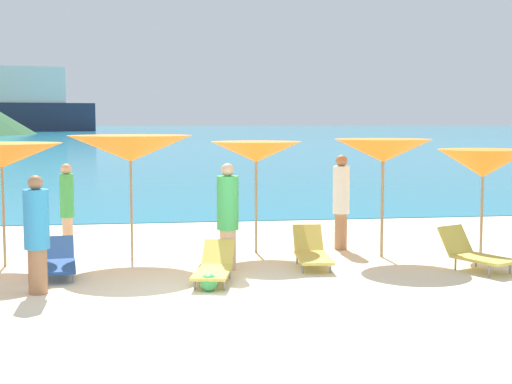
{
  "coord_description": "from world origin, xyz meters",
  "views": [
    {
      "loc": [
        -0.82,
        -10.38,
        2.58
      ],
      "look_at": [
        1.29,
        3.81,
        1.2
      ],
      "focal_mm": 51.43,
      "sensor_mm": 36.0,
      "label": 1
    }
  ],
  "objects_px": {
    "umbrella_3": "(130,149)",
    "umbrella_5": "(383,151)",
    "umbrella_4": "(256,152)",
    "lounge_chair_0": "(214,266)",
    "lounge_chair_2": "(59,261)",
    "beachgoer_3": "(341,199)",
    "beachgoer_4": "(37,232)",
    "beachgoer_2": "(67,204)",
    "umbrella_6": "(483,164)",
    "beachgoer_1": "(228,214)",
    "lounge_chair_7": "(475,253)",
    "beach_ball": "(209,282)",
    "lounge_chair_5": "(312,251)",
    "umbrella_2": "(2,156)"
  },
  "relations": [
    {
      "from": "beachgoer_1",
      "to": "beachgoer_3",
      "type": "distance_m",
      "value": 3.02
    },
    {
      "from": "umbrella_3",
      "to": "umbrella_5",
      "type": "bearing_deg",
      "value": -3.99
    },
    {
      "from": "umbrella_3",
      "to": "umbrella_5",
      "type": "height_order",
      "value": "umbrella_3"
    },
    {
      "from": "lounge_chair_2",
      "to": "beachgoer_2",
      "type": "relative_size",
      "value": 0.95
    },
    {
      "from": "umbrella_5",
      "to": "lounge_chair_2",
      "type": "height_order",
      "value": "umbrella_5"
    },
    {
      "from": "umbrella_4",
      "to": "beachgoer_2",
      "type": "bearing_deg",
      "value": 167.0
    },
    {
      "from": "umbrella_6",
      "to": "umbrella_4",
      "type": "bearing_deg",
      "value": 171.53
    },
    {
      "from": "lounge_chair_7",
      "to": "beachgoer_4",
      "type": "distance_m",
      "value": 7.32
    },
    {
      "from": "umbrella_4",
      "to": "beachgoer_1",
      "type": "relative_size",
      "value": 1.18
    },
    {
      "from": "umbrella_5",
      "to": "beachgoer_1",
      "type": "distance_m",
      "value": 3.32
    },
    {
      "from": "lounge_chair_0",
      "to": "beachgoer_2",
      "type": "bearing_deg",
      "value": 140.9
    },
    {
      "from": "umbrella_6",
      "to": "lounge_chair_7",
      "type": "relative_size",
      "value": 1.38
    },
    {
      "from": "umbrella_2",
      "to": "lounge_chair_5",
      "type": "height_order",
      "value": "umbrella_2"
    },
    {
      "from": "lounge_chair_0",
      "to": "beachgoer_4",
      "type": "distance_m",
      "value": 2.82
    },
    {
      "from": "lounge_chair_7",
      "to": "beachgoer_1",
      "type": "xyz_separation_m",
      "value": [
        -4.25,
        0.66,
        0.67
      ]
    },
    {
      "from": "lounge_chair_5",
      "to": "beachgoer_2",
      "type": "relative_size",
      "value": 0.95
    },
    {
      "from": "umbrella_6",
      "to": "beachgoer_4",
      "type": "relative_size",
      "value": 1.14
    },
    {
      "from": "umbrella_4",
      "to": "lounge_chair_0",
      "type": "relative_size",
      "value": 1.3
    },
    {
      "from": "umbrella_2",
      "to": "umbrella_3",
      "type": "xyz_separation_m",
      "value": [
        2.24,
        0.22,
        0.1
      ]
    },
    {
      "from": "lounge_chair_2",
      "to": "beachgoer_3",
      "type": "xyz_separation_m",
      "value": [
        5.35,
        1.75,
        0.78
      ]
    },
    {
      "from": "lounge_chair_5",
      "to": "lounge_chair_0",
      "type": "bearing_deg",
      "value": -145.82
    },
    {
      "from": "umbrella_3",
      "to": "lounge_chair_5",
      "type": "relative_size",
      "value": 1.51
    },
    {
      "from": "beachgoer_3",
      "to": "beachgoer_4",
      "type": "bearing_deg",
      "value": 52.7
    },
    {
      "from": "lounge_chair_7",
      "to": "beachgoer_2",
      "type": "relative_size",
      "value": 0.84
    },
    {
      "from": "beachgoer_2",
      "to": "umbrella_4",
      "type": "bearing_deg",
      "value": 80.89
    },
    {
      "from": "umbrella_5",
      "to": "beach_ball",
      "type": "xyz_separation_m",
      "value": [
        -3.52,
        -2.37,
        -1.89
      ]
    },
    {
      "from": "umbrella_5",
      "to": "lounge_chair_0",
      "type": "xyz_separation_m",
      "value": [
        -3.37,
        -1.69,
        -1.78
      ]
    },
    {
      "from": "umbrella_3",
      "to": "beachgoer_2",
      "type": "xyz_separation_m",
      "value": [
        -1.3,
        1.32,
        -1.14
      ]
    },
    {
      "from": "umbrella_5",
      "to": "beachgoer_2",
      "type": "relative_size",
      "value": 1.29
    },
    {
      "from": "lounge_chair_5",
      "to": "lounge_chair_7",
      "type": "height_order",
      "value": "lounge_chair_7"
    },
    {
      "from": "beachgoer_2",
      "to": "beachgoer_4",
      "type": "bearing_deg",
      "value": 3.2
    },
    {
      "from": "beachgoer_1",
      "to": "beachgoer_4",
      "type": "relative_size",
      "value": 1.04
    },
    {
      "from": "umbrella_3",
      "to": "beachgoer_2",
      "type": "relative_size",
      "value": 1.43
    },
    {
      "from": "umbrella_2",
      "to": "beach_ball",
      "type": "xyz_separation_m",
      "value": [
        3.45,
        -2.48,
        -1.84
      ]
    },
    {
      "from": "umbrella_4",
      "to": "beachgoer_3",
      "type": "bearing_deg",
      "value": 3.64
    },
    {
      "from": "beachgoer_3",
      "to": "beachgoer_4",
      "type": "height_order",
      "value": "beachgoer_3"
    },
    {
      "from": "umbrella_2",
      "to": "beachgoer_1",
      "type": "distance_m",
      "value": 4.14
    },
    {
      "from": "umbrella_3",
      "to": "umbrella_6",
      "type": "distance_m",
      "value": 6.81
    },
    {
      "from": "umbrella_3",
      "to": "beach_ball",
      "type": "distance_m",
      "value": 3.54
    },
    {
      "from": "lounge_chair_0",
      "to": "beachgoer_4",
      "type": "relative_size",
      "value": 0.94
    },
    {
      "from": "umbrella_6",
      "to": "lounge_chair_0",
      "type": "height_order",
      "value": "umbrella_6"
    },
    {
      "from": "beachgoer_1",
      "to": "beach_ball",
      "type": "xyz_separation_m",
      "value": [
        -0.47,
        -1.57,
        -0.85
      ]
    },
    {
      "from": "lounge_chair_2",
      "to": "beachgoer_4",
      "type": "relative_size",
      "value": 0.93
    },
    {
      "from": "umbrella_3",
      "to": "umbrella_4",
      "type": "relative_size",
      "value": 1.14
    },
    {
      "from": "umbrella_3",
      "to": "beachgoer_4",
      "type": "bearing_deg",
      "value": -118.58
    },
    {
      "from": "umbrella_3",
      "to": "beachgoer_1",
      "type": "xyz_separation_m",
      "value": [
        1.67,
        -1.13,
        -1.1
      ]
    },
    {
      "from": "umbrella_4",
      "to": "lounge_chair_7",
      "type": "xyz_separation_m",
      "value": [
        3.51,
        -2.26,
        -1.68
      ]
    },
    {
      "from": "lounge_chair_0",
      "to": "lounge_chair_7",
      "type": "relative_size",
      "value": 1.14
    },
    {
      "from": "beachgoer_2",
      "to": "beachgoer_3",
      "type": "bearing_deg",
      "value": 86.12
    },
    {
      "from": "beachgoer_4",
      "to": "umbrella_4",
      "type": "bearing_deg",
      "value": 176.98
    }
  ]
}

